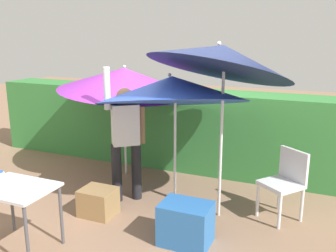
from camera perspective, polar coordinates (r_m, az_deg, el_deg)
ground_plane at (r=5.11m, az=-1.36°, el=-12.84°), size 24.00×24.00×0.00m
hedge_row at (r=6.41m, az=5.14°, el=-0.72°), size 8.00×0.70×1.36m
umbrella_rainbow at (r=6.02m, az=-6.72°, el=7.07°), size 2.12×2.10×1.87m
umbrella_orange at (r=4.52m, az=8.15°, el=10.23°), size 1.84×1.78×2.50m
umbrella_yellow at (r=4.99m, az=0.67°, el=5.59°), size 2.11×2.07×2.05m
person_vendor at (r=5.14m, az=-6.49°, el=-1.54°), size 0.48×0.42×1.88m
chair_plastic at (r=4.96m, az=17.47°, el=-7.86°), size 0.62×0.62×0.89m
cooler_box at (r=4.31m, az=2.74°, el=-14.67°), size 0.56×0.42×0.48m
crate_cardboard at (r=5.02m, az=-10.61°, el=-11.32°), size 0.44×0.37×0.36m
folding_table at (r=4.34m, az=-22.19°, el=-9.64°), size 0.80×0.60×0.73m
bottle_water at (r=4.16m, az=-24.03°, el=-7.87°), size 0.07×0.07×0.24m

